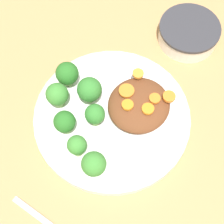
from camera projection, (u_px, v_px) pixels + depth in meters
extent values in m
plane|color=tan|center=(112.00, 120.00, 0.70)|extent=(4.00, 4.00, 0.00)
cylinder|color=white|center=(112.00, 118.00, 0.69)|extent=(0.29, 0.29, 0.02)
torus|color=white|center=(112.00, 116.00, 0.68)|extent=(0.29, 0.29, 0.01)
cylinder|color=white|center=(190.00, 34.00, 0.76)|extent=(0.12, 0.12, 0.04)
cylinder|color=#333338|center=(191.00, 29.00, 0.75)|extent=(0.12, 0.12, 0.01)
cylinder|color=white|center=(191.00, 31.00, 0.75)|extent=(0.10, 0.10, 0.01)
ellipsoid|color=brown|center=(139.00, 105.00, 0.67)|extent=(0.11, 0.12, 0.04)
cylinder|color=#759E51|center=(78.00, 150.00, 0.64)|extent=(0.02, 0.02, 0.02)
sphere|color=#3D8433|center=(77.00, 145.00, 0.62)|extent=(0.03, 0.03, 0.03)
cylinder|color=#759E51|center=(59.00, 100.00, 0.68)|extent=(0.02, 0.02, 0.02)
sphere|color=#3D8433|center=(57.00, 94.00, 0.66)|extent=(0.04, 0.04, 0.04)
cylinder|color=#759E51|center=(95.00, 119.00, 0.67)|extent=(0.02, 0.02, 0.02)
sphere|color=#337A2D|center=(95.00, 114.00, 0.65)|extent=(0.04, 0.04, 0.04)
cylinder|color=#7FA85B|center=(94.00, 168.00, 0.63)|extent=(0.02, 0.02, 0.02)
sphere|color=#3D8433|center=(94.00, 164.00, 0.61)|extent=(0.04, 0.04, 0.04)
cylinder|color=#7FA85B|center=(91.00, 95.00, 0.69)|extent=(0.01, 0.01, 0.02)
sphere|color=#337A2D|center=(90.00, 89.00, 0.67)|extent=(0.05, 0.05, 0.05)
cylinder|color=#7FA85B|center=(66.00, 127.00, 0.66)|extent=(0.02, 0.02, 0.02)
sphere|color=#286B23|center=(64.00, 122.00, 0.64)|extent=(0.04, 0.04, 0.04)
cylinder|color=#7FA85B|center=(69.00, 79.00, 0.71)|extent=(0.02, 0.02, 0.02)
sphere|color=#286B23|center=(68.00, 72.00, 0.68)|extent=(0.04, 0.04, 0.04)
cylinder|color=orange|center=(138.00, 74.00, 0.68)|extent=(0.02, 0.02, 0.01)
cylinder|color=orange|center=(125.00, 90.00, 0.66)|extent=(0.03, 0.03, 0.00)
cylinder|color=orange|center=(148.00, 109.00, 0.65)|extent=(0.02, 0.02, 0.01)
cylinder|color=orange|center=(128.00, 105.00, 0.65)|extent=(0.02, 0.02, 0.01)
cylinder|color=orange|center=(155.00, 99.00, 0.66)|extent=(0.02, 0.02, 0.01)
cylinder|color=orange|center=(169.00, 97.00, 0.66)|extent=(0.02, 0.02, 0.01)
cube|color=#B3B3B3|center=(42.00, 219.00, 0.62)|extent=(0.12, 0.02, 0.01)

